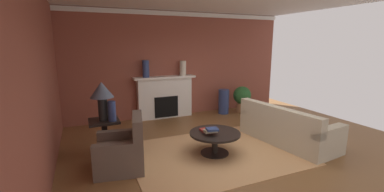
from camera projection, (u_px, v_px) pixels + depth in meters
The scene contains 19 objects.
ground_plane at pixel (233, 153), 5.14m from camera, with size 8.35×8.35×0.00m, color brown.
wall_fireplace at pixel (177, 65), 7.69m from camera, with size 7.02×0.12×3.07m, color brown.
wall_window at pixel (38, 86), 3.82m from camera, with size 0.12×6.86×3.07m, color brown.
crown_moulding at pixel (177, 14), 7.33m from camera, with size 7.02×0.08×0.12m, color white.
area_rug at pixel (215, 153), 5.12m from camera, with size 3.26×2.48×0.01m, color tan.
fireplace at pixel (165, 98), 7.52m from camera, with size 1.80×0.35×1.23m.
sofa at pixel (286, 130), 5.64m from camera, with size 1.15×2.19×0.85m.
armchair_near_window at pixel (122, 152), 4.45m from camera, with size 0.94×0.94×0.95m.
coffee_table at pixel (215, 138), 5.05m from camera, with size 1.00×1.00×0.45m.
side_table at pixel (105, 135), 5.04m from camera, with size 0.56×0.56×0.70m.
table_lamp at pixel (102, 94), 4.87m from camera, with size 0.44×0.44×0.75m.
vase_mantel_right at pixel (183, 68), 7.51m from camera, with size 0.19×0.19×0.43m, color beige.
vase_on_side_table at pixel (112, 111), 4.89m from camera, with size 0.15×0.15×0.39m, color navy.
vase_tall_corner at pixel (224, 102), 7.99m from camera, with size 0.33×0.33×0.76m, color navy.
vase_mantel_left at pixel (146, 69), 7.08m from camera, with size 0.19×0.19×0.48m, color navy.
book_red_cover at pixel (206, 130), 5.09m from camera, with size 0.23×0.19×0.05m, color maroon.
book_art_folio at pixel (210, 131), 4.89m from camera, with size 0.25×0.14×0.05m, color tan.
book_small_novel at pixel (212, 129), 4.83m from camera, with size 0.21×0.18×0.04m, color navy.
potted_plant at pixel (242, 97), 8.10m from camera, with size 0.56×0.56×0.83m.
Camera 1 is at (-2.66, -4.08, 2.16)m, focal length 23.99 mm.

